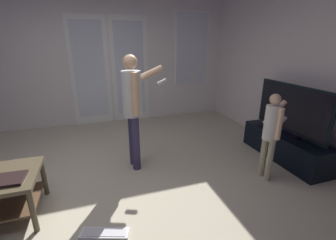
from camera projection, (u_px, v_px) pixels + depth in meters
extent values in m
cube|color=#B8B095|center=(101.00, 194.00, 2.66)|extent=(5.96, 5.24, 0.02)
cube|color=silver|center=(88.00, 56.00, 4.53)|extent=(5.96, 0.06, 2.78)
cube|color=white|center=(90.00, 73.00, 4.60)|extent=(0.75, 0.02, 2.18)
cube|color=silver|center=(90.00, 70.00, 4.57)|extent=(0.59, 0.01, 1.88)
cube|color=white|center=(130.00, 71.00, 4.84)|extent=(0.75, 0.02, 2.18)
cube|color=silver|center=(130.00, 69.00, 4.81)|extent=(0.59, 0.01, 1.88)
cube|color=white|center=(192.00, 49.00, 5.11)|extent=(0.79, 0.02, 1.56)
cube|color=silver|center=(192.00, 49.00, 5.10)|extent=(0.73, 0.01, 1.50)
cube|color=silver|center=(319.00, 63.00, 3.07)|extent=(0.06, 5.24, 2.78)
cylinder|color=brown|center=(33.00, 212.00, 2.05)|extent=(0.05, 0.05, 0.43)
cylinder|color=brown|center=(44.00, 178.00, 2.57)|extent=(0.05, 0.05, 0.43)
cube|color=black|center=(285.00, 146.00, 3.39)|extent=(0.44, 1.34, 0.39)
cube|color=black|center=(327.00, 167.00, 2.79)|extent=(0.37, 0.02, 0.22)
cube|color=black|center=(287.00, 133.00, 3.32)|extent=(0.08, 0.43, 0.04)
cube|color=black|center=(292.00, 109.00, 3.21)|extent=(0.04, 1.22, 0.67)
cube|color=black|center=(291.00, 109.00, 3.20)|extent=(0.00, 1.17, 0.62)
cylinder|color=#3A3558|center=(136.00, 144.00, 3.05)|extent=(0.10, 0.10, 0.74)
cylinder|color=#3A3558|center=(133.00, 139.00, 3.18)|extent=(0.10, 0.10, 0.74)
cylinder|color=silver|center=(132.00, 94.00, 2.90)|extent=(0.24, 0.24, 0.58)
sphere|color=#DBAB83|center=(130.00, 62.00, 2.77)|extent=(0.18, 0.18, 0.18)
cylinder|color=#DBAB83|center=(135.00, 94.00, 2.75)|extent=(0.08, 0.08, 0.51)
cylinder|color=#DBAB83|center=(145.00, 76.00, 3.07)|extent=(0.51, 0.13, 0.27)
cube|color=white|center=(162.00, 82.00, 3.19)|extent=(0.14, 0.05, 0.08)
cylinder|color=tan|center=(269.00, 161.00, 2.82)|extent=(0.07, 0.07, 0.54)
cylinder|color=tan|center=(263.00, 157.00, 2.92)|extent=(0.07, 0.07, 0.54)
cylinder|color=silver|center=(272.00, 123.00, 2.72)|extent=(0.17, 0.17, 0.42)
sphere|color=#DAAF8B|center=(275.00, 99.00, 2.62)|extent=(0.13, 0.13, 0.13)
cylinder|color=#DAAF8B|center=(280.00, 124.00, 2.60)|extent=(0.06, 0.06, 0.37)
cylinder|color=#DAAF8B|center=(275.00, 113.00, 2.84)|extent=(0.31, 0.06, 0.30)
cube|color=white|center=(282.00, 121.00, 2.92)|extent=(0.12, 0.04, 0.12)
cube|color=white|center=(105.00, 233.00, 2.09)|extent=(0.46, 0.26, 0.02)
cube|color=silver|center=(105.00, 232.00, 2.08)|extent=(0.41, 0.22, 0.00)
cube|color=black|center=(5.00, 180.00, 2.06)|extent=(0.33, 0.25, 0.02)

